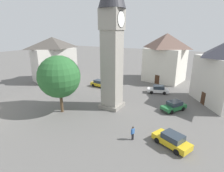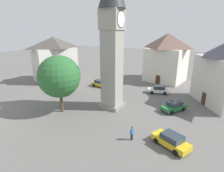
{
  "view_description": "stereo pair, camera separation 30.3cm",
  "coord_description": "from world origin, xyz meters",
  "px_view_note": "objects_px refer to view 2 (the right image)",
  "views": [
    {
      "loc": [
        -23.29,
        -13.4,
        11.88
      ],
      "look_at": [
        0.0,
        0.0,
        3.58
      ],
      "focal_mm": 28.3,
      "sensor_mm": 36.0,
      "label": 1
    },
    {
      "loc": [
        -23.14,
        -13.67,
        11.88
      ],
      "look_at": [
        0.0,
        0.0,
        3.58
      ],
      "focal_mm": 28.3,
      "sensor_mm": 36.0,
      "label": 2
    }
  ],
  "objects_px": {
    "car_black_far": "(100,83)",
    "building_hall_far": "(55,59)",
    "car_red_corner": "(171,140)",
    "pedestrian": "(132,132)",
    "clock_tower": "(112,26)",
    "car_blue_kerb": "(158,90)",
    "tree": "(59,77)",
    "building_corner_back": "(166,57)",
    "car_white_side": "(65,89)",
    "car_silver_kerb": "(174,106)"
  },
  "relations": [
    {
      "from": "car_black_far",
      "to": "building_hall_far",
      "type": "height_order",
      "value": "building_hall_far"
    },
    {
      "from": "building_hall_far",
      "to": "car_black_far",
      "type": "bearing_deg",
      "value": -86.62
    },
    {
      "from": "car_red_corner",
      "to": "pedestrian",
      "type": "xyz_separation_m",
      "value": [
        -1.02,
        4.1,
        0.25
      ]
    },
    {
      "from": "clock_tower",
      "to": "car_blue_kerb",
      "type": "xyz_separation_m",
      "value": [
        10.52,
        -4.63,
        -11.85
      ]
    },
    {
      "from": "tree",
      "to": "building_hall_far",
      "type": "xyz_separation_m",
      "value": [
        12.97,
        15.21,
        -0.14
      ]
    },
    {
      "from": "car_red_corner",
      "to": "building_corner_back",
      "type": "height_order",
      "value": "building_corner_back"
    },
    {
      "from": "car_blue_kerb",
      "to": "car_black_far",
      "type": "bearing_deg",
      "value": 100.2
    },
    {
      "from": "car_red_corner",
      "to": "car_black_far",
      "type": "height_order",
      "value": "same"
    },
    {
      "from": "car_red_corner",
      "to": "pedestrian",
      "type": "height_order",
      "value": "pedestrian"
    },
    {
      "from": "clock_tower",
      "to": "car_black_far",
      "type": "relative_size",
      "value": 5.06
    },
    {
      "from": "car_white_side",
      "to": "tree",
      "type": "bearing_deg",
      "value": -138.49
    },
    {
      "from": "car_blue_kerb",
      "to": "car_red_corner",
      "type": "height_order",
      "value": "same"
    },
    {
      "from": "car_blue_kerb",
      "to": "building_corner_back",
      "type": "xyz_separation_m",
      "value": [
        10.23,
        1.49,
        5.13
      ]
    },
    {
      "from": "car_red_corner",
      "to": "car_black_far",
      "type": "xyz_separation_m",
      "value": [
        14.15,
        18.76,
        0.0
      ]
    },
    {
      "from": "car_silver_kerb",
      "to": "clock_tower",
      "type": "bearing_deg",
      "value": 111.39
    },
    {
      "from": "tree",
      "to": "building_corner_back",
      "type": "bearing_deg",
      "value": -18.72
    },
    {
      "from": "car_white_side",
      "to": "car_silver_kerb",
      "type": "bearing_deg",
      "value": -83.11
    },
    {
      "from": "pedestrian",
      "to": "building_corner_back",
      "type": "height_order",
      "value": "building_corner_back"
    },
    {
      "from": "pedestrian",
      "to": "car_blue_kerb",
      "type": "bearing_deg",
      "value": 6.78
    },
    {
      "from": "pedestrian",
      "to": "tree",
      "type": "height_order",
      "value": "tree"
    },
    {
      "from": "car_white_side",
      "to": "car_black_far",
      "type": "relative_size",
      "value": 1.01
    },
    {
      "from": "tree",
      "to": "clock_tower",
      "type": "bearing_deg",
      "value": -46.37
    },
    {
      "from": "clock_tower",
      "to": "pedestrian",
      "type": "xyz_separation_m",
      "value": [
        -6.91,
        -6.7,
        -11.6
      ]
    },
    {
      "from": "car_silver_kerb",
      "to": "building_corner_back",
      "type": "height_order",
      "value": "building_corner_back"
    },
    {
      "from": "pedestrian",
      "to": "building_corner_back",
      "type": "bearing_deg",
      "value": 7.34
    },
    {
      "from": "car_silver_kerb",
      "to": "car_red_corner",
      "type": "relative_size",
      "value": 0.99
    },
    {
      "from": "car_silver_kerb",
      "to": "tree",
      "type": "distance_m",
      "value": 18.05
    },
    {
      "from": "car_red_corner",
      "to": "building_corner_back",
      "type": "xyz_separation_m",
      "value": [
        26.65,
        7.67,
        5.13
      ]
    },
    {
      "from": "car_blue_kerb",
      "to": "car_white_side",
      "type": "height_order",
      "value": "same"
    },
    {
      "from": "car_black_far",
      "to": "tree",
      "type": "bearing_deg",
      "value": -170.87
    },
    {
      "from": "car_blue_kerb",
      "to": "tree",
      "type": "xyz_separation_m",
      "value": [
        -16.0,
        10.38,
        4.81
      ]
    },
    {
      "from": "car_blue_kerb",
      "to": "building_corner_back",
      "type": "bearing_deg",
      "value": 8.29
    },
    {
      "from": "clock_tower",
      "to": "car_silver_kerb",
      "type": "relative_size",
      "value": 4.89
    },
    {
      "from": "car_blue_kerb",
      "to": "car_white_side",
      "type": "bearing_deg",
      "value": 120.28
    },
    {
      "from": "car_white_side",
      "to": "building_corner_back",
      "type": "distance_m",
      "value": 25.09
    },
    {
      "from": "car_blue_kerb",
      "to": "tree",
      "type": "height_order",
      "value": "tree"
    },
    {
      "from": "tree",
      "to": "car_red_corner",
      "type": "bearing_deg",
      "value": -91.42
    },
    {
      "from": "building_hall_far",
      "to": "car_blue_kerb",
      "type": "bearing_deg",
      "value": -83.24
    },
    {
      "from": "building_corner_back",
      "to": "building_hall_far",
      "type": "distance_m",
      "value": 27.51
    },
    {
      "from": "building_corner_back",
      "to": "building_hall_far",
      "type": "bearing_deg",
      "value": 118.84
    },
    {
      "from": "car_silver_kerb",
      "to": "car_black_far",
      "type": "relative_size",
      "value": 1.03
    },
    {
      "from": "car_blue_kerb",
      "to": "car_silver_kerb",
      "type": "xyz_separation_m",
      "value": [
        -6.95,
        -4.48,
        0.0
      ]
    },
    {
      "from": "car_white_side",
      "to": "pedestrian",
      "type": "xyz_separation_m",
      "value": [
        -7.98,
        -18.25,
        0.25
      ]
    },
    {
      "from": "car_red_corner",
      "to": "tree",
      "type": "bearing_deg",
      "value": 88.58
    },
    {
      "from": "car_white_side",
      "to": "building_corner_back",
      "type": "relative_size",
      "value": 0.37
    },
    {
      "from": "clock_tower",
      "to": "car_silver_kerb",
      "type": "height_order",
      "value": "clock_tower"
    },
    {
      "from": "pedestrian",
      "to": "tree",
      "type": "relative_size",
      "value": 0.19
    },
    {
      "from": "car_red_corner",
      "to": "pedestrian",
      "type": "bearing_deg",
      "value": 103.92
    },
    {
      "from": "car_blue_kerb",
      "to": "building_hall_far",
      "type": "relative_size",
      "value": 0.38
    },
    {
      "from": "car_silver_kerb",
      "to": "tree",
      "type": "xyz_separation_m",
      "value": [
        -9.05,
        14.86,
        4.81
      ]
    }
  ]
}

